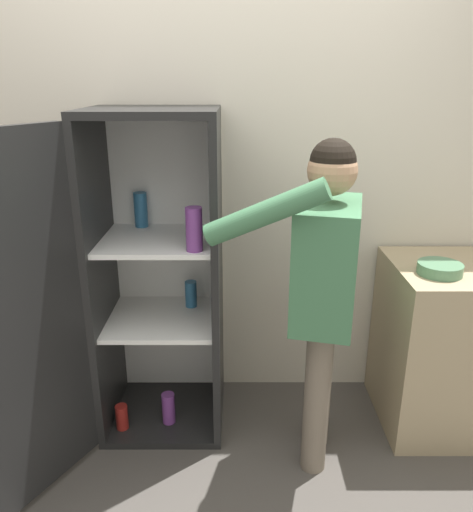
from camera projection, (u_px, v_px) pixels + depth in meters
name	position (u px, v px, depth m)	size (l,w,h in m)	color
ground_plane	(207.00, 507.00, 2.18)	(12.00, 12.00, 0.00)	#4C4742
wall_back	(213.00, 176.00, 2.67)	(7.00, 0.06, 2.55)	beige
refrigerator	(134.00, 284.00, 2.43)	(0.95, 1.11, 1.64)	black
person	(323.00, 274.00, 2.18)	(0.71, 0.59, 1.54)	#726656
counter	(449.00, 345.00, 2.61)	(0.67, 0.62, 0.89)	tan
bowl	(440.00, 269.00, 2.36)	(0.21, 0.21, 0.05)	#517F5B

